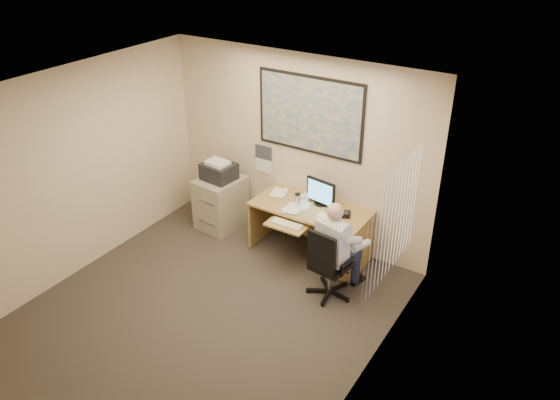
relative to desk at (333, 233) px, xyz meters
The scene contains 8 objects.
room_shell 2.24m from the desk, 112.12° to the right, with size 4.00×4.50×2.70m.
desk is the anchor object (origin of this frame).
world_map 1.61m from the desk, 150.49° to the left, with size 1.56×0.03×1.06m, color #1E4C93.
wall_calendar 1.52m from the desk, 165.72° to the left, with size 0.28×0.01×0.42m, color white.
window_blinds 1.97m from the desk, 42.49° to the right, with size 0.06×1.40×1.30m, color white, non-canonical shape.
filing_cabinet 1.86m from the desk, behind, with size 0.62×0.72×1.08m.
office_chair 0.80m from the desk, 65.72° to the right, with size 0.65×0.65×0.98m.
person 0.74m from the desk, 63.64° to the right, with size 0.55×0.78×1.28m, color silver, non-canonical shape.
Camera 1 is at (3.49, -3.77, 4.34)m, focal length 35.00 mm.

